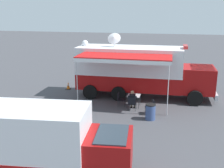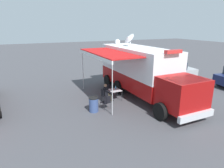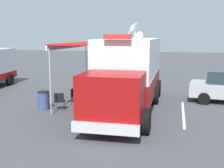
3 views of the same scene
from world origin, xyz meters
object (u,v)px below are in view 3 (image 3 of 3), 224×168
at_px(command_truck, 129,70).
at_px(seated_responder, 78,93).
at_px(folding_chair_beside_table, 92,93).
at_px(folding_chair_at_table, 75,95).
at_px(folding_chair_spare_by_truck, 59,100).
at_px(water_bottle, 92,90).
at_px(folding_table, 89,93).
at_px(traffic_cone, 152,85).
at_px(trash_bin, 44,100).

bearing_deg(command_truck, seated_responder, -2.29).
distance_m(folding_chair_beside_table, seated_responder, 1.00).
distance_m(folding_chair_at_table, folding_chair_beside_table, 1.09).
distance_m(folding_chair_at_table, folding_chair_spare_by_truck, 1.25).
bearing_deg(water_bottle, folding_table, 44.26).
height_order(command_truck, traffic_cone, command_truck).
bearing_deg(folding_chair_beside_table, water_bottle, 110.22).
height_order(command_truck, folding_chair_at_table, command_truck).
bearing_deg(command_truck, folding_chair_at_table, -2.11).
height_order(water_bottle, folding_chair_beside_table, water_bottle).
bearing_deg(trash_bin, seated_responder, -138.91).
bearing_deg(water_bottle, folding_chair_at_table, 8.87).
bearing_deg(folding_chair_at_table, folding_chair_spare_by_truck, 73.10).
xyz_separation_m(command_truck, trash_bin, (4.12, 1.11, -1.49)).
xyz_separation_m(water_bottle, trash_bin, (2.14, 1.36, -0.38)).
bearing_deg(folding_chair_spare_by_truck, water_bottle, -134.15).
bearing_deg(folding_chair_at_table, folding_chair_beside_table, -127.93).
height_order(folding_chair_at_table, folding_chair_spare_by_truck, same).
bearing_deg(water_bottle, folding_chair_beside_table, -69.78).
bearing_deg(folding_chair_spare_by_truck, folding_chair_at_table, -106.90).
bearing_deg(folding_chair_at_table, folding_table, -179.07).
relative_size(folding_table, folding_chair_spare_by_truck, 0.93).
height_order(folding_chair_spare_by_truck, trash_bin, trash_bin).
xyz_separation_m(folding_table, folding_chair_beside_table, (0.13, -0.85, -0.16)).
bearing_deg(seated_responder, folding_chair_beside_table, -119.31).
xyz_separation_m(water_bottle, folding_chair_at_table, (0.94, 0.15, -0.32)).
bearing_deg(folding_table, folding_chair_at_table, 0.93).
height_order(folding_chair_at_table, folding_chair_beside_table, same).
bearing_deg(command_truck, traffic_cone, -96.90).
xyz_separation_m(command_truck, seated_responder, (2.73, -0.11, -1.29)).
distance_m(folding_table, seated_responder, 0.61).
height_order(folding_chair_beside_table, folding_chair_spare_by_truck, same).
height_order(command_truck, folding_chair_spare_by_truck, command_truck).
relative_size(folding_chair_at_table, folding_chair_spare_by_truck, 1.00).
bearing_deg(folding_table, seated_responder, 1.08).
distance_m(folding_chair_spare_by_truck, seated_responder, 1.32).
bearing_deg(command_truck, folding_chair_spare_by_truck, 18.31).
bearing_deg(water_bottle, traffic_cone, -116.38).
relative_size(command_truck, trash_bin, 10.45).
height_order(folding_chair_at_table, seated_responder, seated_responder).
bearing_deg(folding_chair_spare_by_truck, seated_responder, -114.79).
distance_m(command_truck, folding_chair_spare_by_truck, 3.74).
bearing_deg(command_truck, folding_table, -3.26).
relative_size(command_truck, folding_chair_spare_by_truck, 10.93).
bearing_deg(folding_chair_beside_table, trash_bin, 47.88).
relative_size(folding_chair_beside_table, seated_responder, 0.70).
height_order(water_bottle, folding_chair_at_table, water_bottle).
height_order(folding_chair_spare_by_truck, traffic_cone, folding_chair_spare_by_truck).
relative_size(folding_chair_beside_table, traffic_cone, 1.50).
distance_m(command_truck, water_bottle, 2.28).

